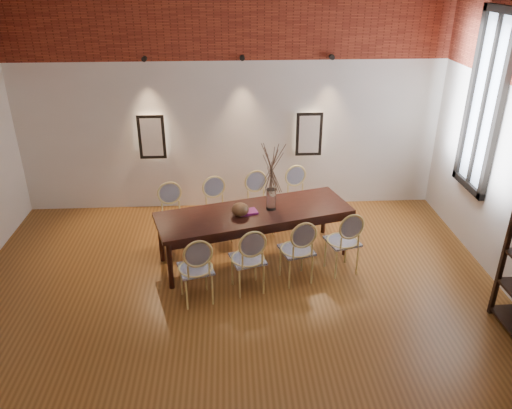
{
  "coord_description": "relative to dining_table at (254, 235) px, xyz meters",
  "views": [
    {
      "loc": [
        -0.04,
        -4.5,
        3.86
      ],
      "look_at": [
        0.29,
        1.3,
        1.05
      ],
      "focal_mm": 35.0,
      "sensor_mm": 36.0,
      "label": 1
    }
  ],
  "objects": [
    {
      "name": "floor",
      "position": [
        -0.29,
        -1.7,
        -0.39
      ],
      "size": [
        7.0,
        7.0,
        0.02
      ],
      "primitive_type": "cube",
      "color": "brown",
      "rests_on": "ground"
    },
    {
      "name": "wall_back",
      "position": [
        -0.29,
        1.85,
        1.62
      ],
      "size": [
        7.0,
        0.1,
        4.0
      ],
      "primitive_type": "cube",
      "color": "silver",
      "rests_on": "ground"
    },
    {
      "name": "brick_band_back",
      "position": [
        -0.29,
        1.78,
        2.88
      ],
      "size": [
        7.0,
        0.02,
        1.5
      ],
      "primitive_type": "cube",
      "color": "maroon",
      "rests_on": "ground"
    },
    {
      "name": "brick_band_front",
      "position": [
        -0.29,
        -5.18,
        2.88
      ],
      "size": [
        7.0,
        0.02,
        1.5
      ],
      "primitive_type": "cube",
      "color": "maroon",
      "rests_on": "ground"
    },
    {
      "name": "niche_left",
      "position": [
        -1.59,
        1.75,
        0.93
      ],
      "size": [
        0.36,
        0.06,
        0.66
      ],
      "primitive_type": "cube",
      "color": "#FFEAC6",
      "rests_on": "wall_back"
    },
    {
      "name": "niche_right",
      "position": [
        1.01,
        1.75,
        0.93
      ],
      "size": [
        0.36,
        0.06,
        0.66
      ],
      "primitive_type": "cube",
      "color": "#FFEAC6",
      "rests_on": "wall_back"
    },
    {
      "name": "spot_fixture_left",
      "position": [
        -1.59,
        1.72,
        2.17
      ],
      "size": [
        0.08,
        0.1,
        0.08
      ],
      "primitive_type": "cylinder",
      "rotation": [
        1.57,
        0.0,
        0.0
      ],
      "color": "black",
      "rests_on": "wall_back"
    },
    {
      "name": "spot_fixture_mid",
      "position": [
        -0.09,
        1.72,
        2.17
      ],
      "size": [
        0.08,
        0.1,
        0.08
      ],
      "primitive_type": "cylinder",
      "rotation": [
        1.57,
        0.0,
        0.0
      ],
      "color": "black",
      "rests_on": "wall_back"
    },
    {
      "name": "spot_fixture_right",
      "position": [
        1.31,
        1.72,
        2.17
      ],
      "size": [
        0.08,
        0.1,
        0.08
      ],
      "primitive_type": "cylinder",
      "rotation": [
        1.57,
        0.0,
        0.0
      ],
      "color": "black",
      "rests_on": "wall_back"
    },
    {
      "name": "window_glass",
      "position": [
        3.17,
        0.3,
        1.77
      ],
      "size": [
        0.02,
        0.78,
        2.38
      ],
      "primitive_type": "cube",
      "color": "silver",
      "rests_on": "wall_right"
    },
    {
      "name": "window_frame",
      "position": [
        3.15,
        0.3,
        1.77
      ],
      "size": [
        0.08,
        0.9,
        2.5
      ],
      "primitive_type": "cube",
      "color": "black",
      "rests_on": "wall_right"
    },
    {
      "name": "window_mullion",
      "position": [
        3.15,
        0.3,
        1.77
      ],
      "size": [
        0.06,
        0.06,
        2.4
      ],
      "primitive_type": "cube",
      "color": "black",
      "rests_on": "wall_right"
    },
    {
      "name": "dining_table",
      "position": [
        0.0,
        0.0,
        0.0
      ],
      "size": [
        2.85,
        1.59,
        0.75
      ],
      "primitive_type": "cube",
      "rotation": [
        0.0,
        0.0,
        0.28
      ],
      "color": "black",
      "rests_on": "floor"
    },
    {
      "name": "chair_near_a",
      "position": [
        -0.78,
        -0.97,
        0.09
      ],
      "size": [
        0.54,
        0.54,
        0.94
      ],
      "primitive_type": null,
      "rotation": [
        0.0,
        0.0,
        0.28
      ],
      "color": "#E4D27B",
      "rests_on": "floor"
    },
    {
      "name": "chair_near_b",
      "position": [
        -0.13,
        -0.78,
        0.09
      ],
      "size": [
        0.54,
        0.54,
        0.94
      ],
      "primitive_type": null,
      "rotation": [
        0.0,
        0.0,
        0.28
      ],
      "color": "#E4D27B",
      "rests_on": "floor"
    },
    {
      "name": "chair_near_c",
      "position": [
        0.52,
        -0.6,
        0.09
      ],
      "size": [
        0.54,
        0.54,
        0.94
      ],
      "primitive_type": null,
      "rotation": [
        0.0,
        0.0,
        0.28
      ],
      "color": "#E4D27B",
      "rests_on": "floor"
    },
    {
      "name": "chair_near_d",
      "position": [
        1.18,
        -0.41,
        0.09
      ],
      "size": [
        0.54,
        0.54,
        0.94
      ],
      "primitive_type": null,
      "rotation": [
        0.0,
        0.0,
        0.28
      ],
      "color": "#E4D27B",
      "rests_on": "floor"
    },
    {
      "name": "chair_far_a",
      "position": [
        -1.18,
        0.41,
        0.09
      ],
      "size": [
        0.54,
        0.54,
        0.94
      ],
      "primitive_type": null,
      "rotation": [
        0.0,
        0.0,
        3.42
      ],
      "color": "#E4D27B",
      "rests_on": "floor"
    },
    {
      "name": "chair_far_b",
      "position": [
        -0.52,
        0.6,
        0.09
      ],
      "size": [
        0.54,
        0.54,
        0.94
      ],
      "primitive_type": null,
      "rotation": [
        0.0,
        0.0,
        3.42
      ],
      "color": "#E4D27B",
      "rests_on": "floor"
    },
    {
      "name": "chair_far_c",
      "position": [
        0.13,
        0.78,
        0.09
      ],
      "size": [
        0.54,
        0.54,
        0.94
      ],
      "primitive_type": null,
      "rotation": [
        0.0,
        0.0,
        3.42
      ],
      "color": "#E4D27B",
      "rests_on": "floor"
    },
    {
      "name": "chair_far_d",
      "position": [
        0.78,
        0.97,
        0.09
      ],
      "size": [
        0.54,
        0.54,
        0.94
      ],
      "primitive_type": null,
      "rotation": [
        0.0,
        0.0,
        3.42
      ],
      "color": "#E4D27B",
      "rests_on": "floor"
    },
    {
      "name": "vase",
      "position": [
        0.24,
        0.07,
        0.53
      ],
      "size": [
        0.14,
        0.14,
        0.3
      ],
      "primitive_type": "cylinder",
      "color": "silver",
      "rests_on": "dining_table"
    },
    {
      "name": "dried_branches",
      "position": [
        0.24,
        0.07,
        0.98
      ],
      "size": [
        0.5,
        0.5,
        0.7
      ],
      "primitive_type": null,
      "color": "brown",
      "rests_on": "vase"
    },
    {
      "name": "bowl",
      "position": [
        -0.2,
        -0.11,
        0.46
      ],
      "size": [
        0.24,
        0.24,
        0.18
      ],
      "primitive_type": "ellipsoid",
      "color": "brown",
      "rests_on": "dining_table"
    },
    {
      "name": "book",
      "position": [
        -0.1,
        -0.04,
        0.39
      ],
      "size": [
        0.3,
        0.24,
        0.03
      ],
      "primitive_type": "cube",
      "rotation": [
        0.0,
        0.0,
        0.28
      ],
      "color": "#851F75",
      "rests_on": "dining_table"
    }
  ]
}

